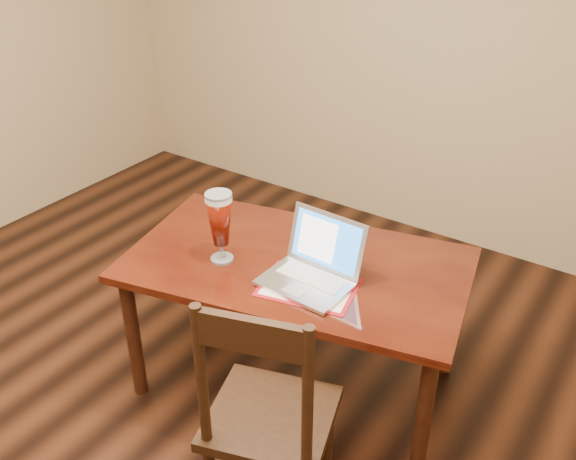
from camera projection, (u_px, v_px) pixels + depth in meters
The scene contains 4 objects.
ground at pixel (141, 456), 2.77m from camera, with size 5.00×5.00×0.00m, color black.
room_shell at pixel (72, 45), 1.88m from camera, with size 4.51×5.01×2.71m.
dining_table at pixel (293, 274), 2.85m from camera, with size 1.63×1.14×1.03m.
dining_chair at pixel (268, 418), 2.30m from camera, with size 0.55×0.54×1.05m.
Camera 1 is at (1.59, -1.22, 2.24)m, focal length 40.00 mm.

